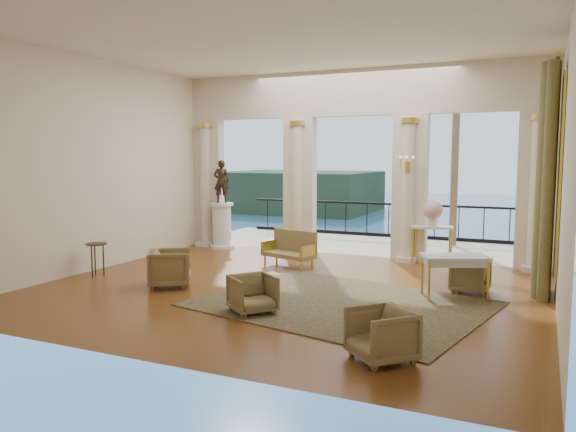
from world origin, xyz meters
The scene contains 23 objects.
floor centered at (0.00, 0.00, 0.00)m, with size 9.00×9.00×0.00m, color #4C2B0F.
room_walls centered at (0.00, -1.12, 2.88)m, with size 9.00×9.00×9.00m.
arcade centered at (0.00, 3.82, 2.58)m, with size 9.00×0.56×4.50m.
terrace centered at (0.00, 5.80, -0.05)m, with size 10.00×3.60×0.10m, color #A99C8A.
balustrade centered at (0.00, 7.40, 0.41)m, with size 9.00×0.06×1.03m.
palm_tree centered at (2.00, 6.60, 4.09)m, with size 2.00×2.00×4.50m.
headland centered at (-30.00, 70.00, -3.00)m, with size 22.00×18.00×6.00m, color black.
sea centered at (0.00, 60.00, -6.00)m, with size 160.00×160.00×0.00m, color #1E5A92.
curtain centered at (4.28, 1.50, 2.02)m, with size 0.33×1.40×4.09m.
window_frame centered at (4.47, 1.50, 2.10)m, with size 0.04×1.60×3.40m, color gold.
wall_sconce centered at (1.40, 3.51, 2.23)m, with size 0.30×0.11×0.33m.
rug centered at (1.27, -0.56, 0.01)m, with size 4.46×3.47×0.02m, color #2A2E19.
armchair_a centered at (0.16, -1.62, 0.33)m, with size 0.64×0.60×0.66m, color #433720.
armchair_b centered at (2.55, -2.80, 0.35)m, with size 0.68×0.64×0.70m, color #433720.
armchair_c centered at (3.09, 1.18, 0.31)m, with size 0.61×0.57×0.63m, color #433720.
armchair_d centered at (-2.10, -0.69, 0.39)m, with size 0.75×0.70×0.77m, color #433720.
settee centered at (-0.82, 2.01, 0.40)m, with size 1.31×0.83×0.80m.
game_table centered at (2.90, 0.63, 0.67)m, with size 1.24×0.99×0.75m.
pedestal centered at (-3.50, 3.50, 0.58)m, with size 0.66×0.66×1.21m.
statue centered at (-3.50, 3.50, 1.77)m, with size 0.41×0.27×1.13m, color #301E15.
console_table centered at (1.99, 3.55, 0.73)m, with size 0.97×0.50×0.88m.
urn centered at (1.99, 3.55, 1.21)m, with size 0.45×0.45×0.59m.
side_table centered at (-4.00, -0.57, 0.59)m, with size 0.42×0.42×0.68m.
Camera 1 is at (4.24, -9.20, 2.46)m, focal length 35.00 mm.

